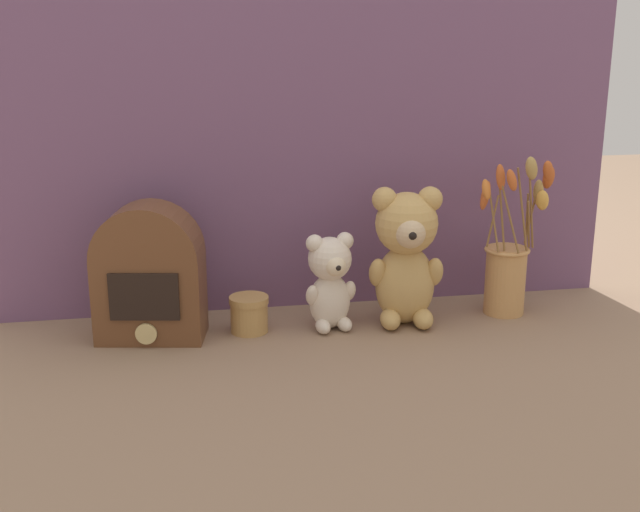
% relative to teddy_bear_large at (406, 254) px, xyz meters
% --- Properties ---
extents(ground_plane, '(4.00, 4.00, 0.00)m').
position_rel_teddy_bear_large_xyz_m(ground_plane, '(-0.17, -0.01, -0.15)').
color(ground_plane, '#8E7056').
extents(backdrop_wall, '(1.33, 0.02, 0.69)m').
position_rel_teddy_bear_large_xyz_m(backdrop_wall, '(-0.17, 0.15, 0.20)').
color(backdrop_wall, '#704C70').
rests_on(backdrop_wall, ground).
extents(teddy_bear_large, '(0.16, 0.14, 0.28)m').
position_rel_teddy_bear_large_xyz_m(teddy_bear_large, '(0.00, 0.00, 0.00)').
color(teddy_bear_large, tan).
rests_on(teddy_bear_large, ground).
extents(teddy_bear_medium, '(0.11, 0.10, 0.20)m').
position_rel_teddy_bear_large_xyz_m(teddy_bear_medium, '(-0.15, -0.00, -0.05)').
color(teddy_bear_medium, beige).
rests_on(teddy_bear_medium, ground).
extents(flower_vase, '(0.16, 0.13, 0.34)m').
position_rel_teddy_bear_large_xyz_m(flower_vase, '(0.23, 0.02, -0.04)').
color(flower_vase, tan).
rests_on(flower_vase, ground).
extents(vintage_radio, '(0.22, 0.14, 0.27)m').
position_rel_teddy_bear_large_xyz_m(vintage_radio, '(-0.51, 0.01, -0.02)').
color(vintage_radio, brown).
rests_on(vintage_radio, ground).
extents(decorative_tin_tall, '(0.08, 0.08, 0.07)m').
position_rel_teddy_bear_large_xyz_m(decorative_tin_tall, '(-0.32, 0.01, -0.11)').
color(decorative_tin_tall, tan).
rests_on(decorative_tin_tall, ground).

